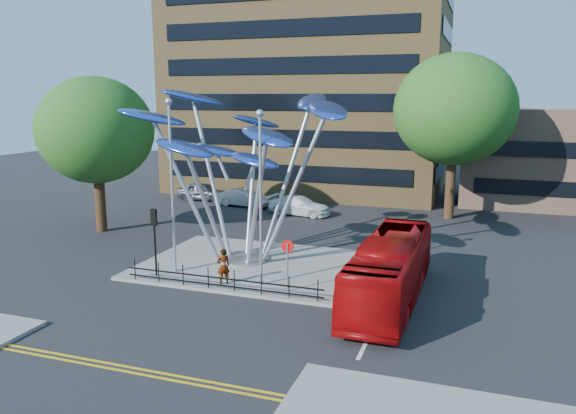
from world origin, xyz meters
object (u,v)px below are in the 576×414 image
at_px(tree_left, 96,131).
at_px(traffic_light_island, 154,228).
at_px(street_lamp_left, 171,171).
at_px(red_bus, 390,270).
at_px(no_entry_sign_island, 288,257).
at_px(tree_right, 455,110).
at_px(leaf_sculpture, 241,137).
at_px(street_lamp_right, 260,183).
at_px(parked_car_right, 299,206).
at_px(parked_car_left, 203,192).
at_px(parked_car_mid, 244,198).
at_px(pedestrian, 223,266).

bearing_deg(tree_left, traffic_light_island, -39.81).
xyz_separation_m(street_lamp_left, red_bus, (11.10, -0.33, -3.90)).
distance_m(no_entry_sign_island, red_bus, 4.66).
xyz_separation_m(tree_right, street_lamp_left, (-12.50, -18.50, -2.68)).
relative_size(leaf_sculpture, street_lamp_right, 1.53).
bearing_deg(parked_car_right, street_lamp_left, -177.75).
bearing_deg(leaf_sculpture, street_lamp_right, -55.09).
bearing_deg(tree_left, parked_car_left, 84.63).
relative_size(leaf_sculpture, parked_car_mid, 2.90).
relative_size(leaf_sculpture, pedestrian, 7.32).
bearing_deg(parked_car_mid, parked_car_right, -99.04).
relative_size(tree_right, street_lamp_left, 1.38).
xyz_separation_m(leaf_sculpture, no_entry_sign_island, (4.07, -4.16, -5.06)).
xyz_separation_m(leaf_sculpture, parked_car_left, (-10.76, 15.81, -6.10)).
bearing_deg(pedestrian, traffic_light_island, -39.72).
distance_m(leaf_sculpture, traffic_light_island, 6.65).
relative_size(street_lamp_left, street_lamp_right, 1.06).
height_order(parked_car_mid, parked_car_right, parked_car_mid).
height_order(street_lamp_left, pedestrian, street_lamp_left).
distance_m(tree_right, parked_car_mid, 17.91).
relative_size(red_bus, parked_car_mid, 2.39).
relative_size(street_lamp_left, traffic_light_island, 2.57).
xyz_separation_m(street_lamp_left, parked_car_right, (1.53, 15.99, -4.64)).
distance_m(pedestrian, parked_car_mid, 19.86).
xyz_separation_m(tree_left, red_bus, (20.60, -6.83, -5.33)).
bearing_deg(street_lamp_left, traffic_light_island, -116.57).
height_order(tree_left, no_entry_sign_island, tree_left).
bearing_deg(pedestrian, tree_right, -155.13).
bearing_deg(tree_right, street_lamp_right, -111.54).
bearing_deg(no_entry_sign_island, parked_car_right, 106.31).
bearing_deg(leaf_sculpture, parked_car_left, 124.23).
xyz_separation_m(no_entry_sign_island, pedestrian, (-3.26, -0.02, -0.80)).
height_order(red_bus, parked_car_right, red_bus).
distance_m(street_lamp_right, parked_car_mid, 20.57).
relative_size(traffic_light_island, pedestrian, 1.97).
bearing_deg(street_lamp_left, street_lamp_right, -5.71).
distance_m(street_lamp_right, traffic_light_island, 6.05).
xyz_separation_m(leaf_sculpture, red_bus, (8.67, -3.51, -5.41)).
xyz_separation_m(red_bus, parked_car_right, (-9.57, 16.32, -0.74)).
xyz_separation_m(street_lamp_left, no_entry_sign_island, (6.50, -0.98, -3.54)).
distance_m(leaf_sculpture, pedestrian, 7.24).
bearing_deg(traffic_light_island, parked_car_mid, 100.16).
distance_m(tree_right, no_entry_sign_island, 21.31).
distance_m(leaf_sculpture, parked_car_right, 14.24).
bearing_deg(pedestrian, leaf_sculpture, -118.79).
xyz_separation_m(parked_car_mid, parked_car_right, (5.36, -1.57, -0.01)).
distance_m(tree_right, pedestrian, 22.70).
height_order(leaf_sculpture, street_lamp_left, leaf_sculpture).
bearing_deg(red_bus, traffic_light_island, -175.99).
relative_size(no_entry_sign_island, pedestrian, 1.41).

